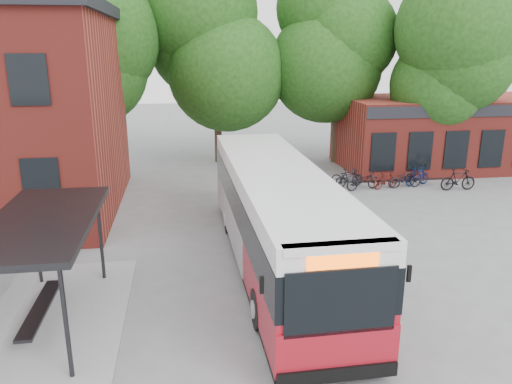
{
  "coord_description": "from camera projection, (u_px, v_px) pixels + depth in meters",
  "views": [
    {
      "loc": [
        -1.06,
        -12.83,
        6.82
      ],
      "look_at": [
        1.32,
        3.41,
        2.0
      ],
      "focal_mm": 35.0,
      "sensor_mm": 36.0,
      "label": 1
    }
  ],
  "objects": [
    {
      "name": "ground",
      "position": [
        228.0,
        294.0,
        14.25
      ],
      "size": [
        100.0,
        100.0,
        0.0
      ],
      "primitive_type": "plane",
      "color": "slate"
    },
    {
      "name": "shop_row",
      "position": [
        462.0,
        132.0,
        29.06
      ],
      "size": [
        14.0,
        6.2,
        4.0
      ],
      "primitive_type": null,
      "color": "maroon",
      "rests_on": "ground"
    },
    {
      "name": "bus_shelter",
      "position": [
        48.0,
        273.0,
        12.27
      ],
      "size": [
        3.6,
        7.0,
        2.9
      ],
      "primitive_type": null,
      "color": "#232326",
      "rests_on": "ground"
    },
    {
      "name": "bike_rail",
      "position": [
        394.0,
        183.0,
        24.98
      ],
      "size": [
        5.2,
        0.1,
        0.38
      ],
      "primitive_type": null,
      "color": "#232326",
      "rests_on": "ground"
    },
    {
      "name": "tree_0",
      "position": [
        89.0,
        71.0,
        27.05
      ],
      "size": [
        7.92,
        7.92,
        11.0
      ],
      "primitive_type": null,
      "color": "#173D10",
      "rests_on": "ground"
    },
    {
      "name": "tree_1",
      "position": [
        217.0,
        75.0,
        29.06
      ],
      "size": [
        7.92,
        7.92,
        10.4
      ],
      "primitive_type": null,
      "color": "#173D10",
      "rests_on": "ground"
    },
    {
      "name": "tree_2",
      "position": [
        338.0,
        69.0,
        29.0
      ],
      "size": [
        7.92,
        7.92,
        11.0
      ],
      "primitive_type": null,
      "color": "#173D10",
      "rests_on": "ground"
    },
    {
      "name": "tree_3",
      "position": [
        452.0,
        89.0,
        26.14
      ],
      "size": [
        7.04,
        7.04,
        9.28
      ],
      "primitive_type": null,
      "color": "#173D10",
      "rests_on": "ground"
    },
    {
      "name": "city_bus",
      "position": [
        276.0,
        218.0,
        15.73
      ],
      "size": [
        2.92,
        12.67,
        3.21
      ],
      "primitive_type": null,
      "rotation": [
        0.0,
        0.0,
        0.02
      ],
      "color": "maroon",
      "rests_on": "ground"
    },
    {
      "name": "bicycle_0",
      "position": [
        347.0,
        177.0,
        25.38
      ],
      "size": [
        1.64,
        0.9,
        0.82
      ],
      "primitive_type": "imported",
      "rotation": [
        0.0,
        0.0,
        1.33
      ],
      "color": "black",
      "rests_on": "ground"
    },
    {
      "name": "bicycle_1",
      "position": [
        349.0,
        178.0,
        24.9
      ],
      "size": [
        1.66,
        0.89,
        0.96
      ],
      "primitive_type": "imported",
      "rotation": [
        0.0,
        0.0,
        1.86
      ],
      "color": "black",
      "rests_on": "ground"
    },
    {
      "name": "bicycle_2",
      "position": [
        363.0,
        180.0,
        24.44
      ],
      "size": [
        1.96,
        1.09,
        0.97
      ],
      "primitive_type": "imported",
      "rotation": [
        0.0,
        0.0,
        1.83
      ],
      "color": "black",
      "rests_on": "ground"
    },
    {
      "name": "bicycle_3",
      "position": [
        386.0,
        180.0,
        24.61
      ],
      "size": [
        1.53,
        0.85,
        0.88
      ],
      "primitive_type": "imported",
      "rotation": [
        0.0,
        0.0,
        1.88
      ],
      "color": "#45120E",
      "rests_on": "ground"
    },
    {
      "name": "bicycle_4",
      "position": [
        405.0,
        179.0,
        24.8
      ],
      "size": [
        1.72,
        0.7,
        0.88
      ],
      "primitive_type": "imported",
      "rotation": [
        0.0,
        0.0,
        1.64
      ],
      "color": "black",
      "rests_on": "ground"
    },
    {
      "name": "bicycle_5",
      "position": [
        418.0,
        176.0,
        25.21
      ],
      "size": [
        1.63,
        0.99,
        0.95
      ],
      "primitive_type": "imported",
      "rotation": [
        0.0,
        0.0,
        1.95
      ],
      "color": "#071749",
      "rests_on": "ground"
    },
    {
      "name": "bicycle_6",
      "position": [
        416.0,
        173.0,
        25.98
      ],
      "size": [
        1.8,
        1.17,
        0.89
      ],
      "primitive_type": "imported",
      "rotation": [
        0.0,
        0.0,
        1.94
      ],
      "color": "black",
      "rests_on": "ground"
    },
    {
      "name": "bicycle_7",
      "position": [
        458.0,
        180.0,
        24.34
      ],
      "size": [
        1.79,
        0.53,
        1.07
      ],
      "primitive_type": "imported",
      "rotation": [
        0.0,
        0.0,
        1.55
      ],
      "color": "black",
      "rests_on": "ground"
    }
  ]
}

